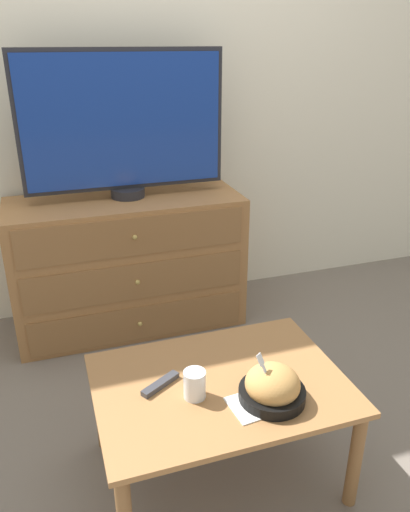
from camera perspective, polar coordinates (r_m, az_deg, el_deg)
ground_plane at (r=3.05m, az=-6.93°, el=-4.63°), size 12.00×12.00×0.00m
wall_back at (r=2.71m, az=-8.47°, el=20.59°), size 12.00×0.05×2.60m
dresser at (r=2.64m, az=-8.71°, el=-0.83°), size 1.16×0.47×0.70m
tv at (r=2.48m, az=-9.32°, el=14.65°), size 0.98×0.17×0.70m
coffee_table at (r=1.73m, az=1.71°, el=-15.62°), size 0.82×0.59×0.40m
takeout_bowl at (r=1.61m, az=7.70°, el=-14.62°), size 0.21×0.21×0.17m
drink_cup at (r=1.61m, az=-1.19°, el=-14.61°), size 0.07×0.07×0.09m
napkin at (r=1.61m, az=5.36°, el=-16.63°), size 0.15×0.15×0.00m
remote_control at (r=1.67m, az=-5.12°, el=-14.36°), size 0.14×0.10×0.02m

